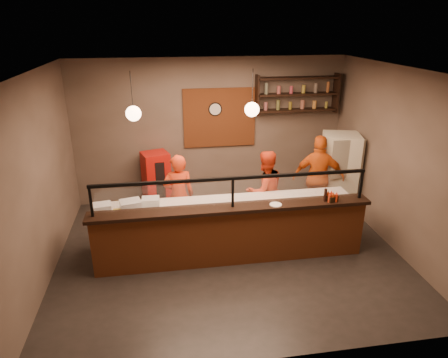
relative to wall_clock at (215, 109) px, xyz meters
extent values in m
plane|color=black|center=(-0.10, -2.46, -2.10)|extent=(6.00, 6.00, 0.00)
plane|color=#3A312C|center=(-0.10, -2.46, 1.10)|extent=(6.00, 6.00, 0.00)
plane|color=#6C5B4F|center=(-0.10, 0.04, -0.50)|extent=(6.00, 0.00, 6.00)
plane|color=#6C5B4F|center=(-3.10, -2.46, -0.50)|extent=(0.00, 5.00, 5.00)
plane|color=#6C5B4F|center=(2.90, -2.46, -0.50)|extent=(0.00, 5.00, 5.00)
plane|color=#6C5B4F|center=(-0.10, -4.96, -0.50)|extent=(6.00, 0.00, 6.00)
cube|color=#974921|center=(0.10, 0.01, -0.20)|extent=(1.60, 0.04, 1.30)
cube|color=#974921|center=(-0.10, -2.76, -1.60)|extent=(4.60, 0.25, 1.00)
cube|color=black|center=(-0.10, -2.76, -1.07)|extent=(4.70, 0.37, 0.06)
cube|color=gray|center=(-0.10, -2.26, -1.68)|extent=(4.60, 0.75, 0.85)
cube|color=beige|center=(-0.10, -2.26, -1.23)|extent=(4.60, 0.75, 0.05)
cube|color=white|center=(-0.10, -2.76, -0.79)|extent=(4.40, 0.02, 0.50)
cube|color=black|center=(-0.10, -2.76, -0.54)|extent=(4.50, 0.05, 0.05)
cube|color=black|center=(-2.32, -2.76, -0.79)|extent=(0.04, 0.04, 0.50)
cube|color=black|center=(-0.10, -2.76, -0.79)|extent=(0.04, 0.04, 0.50)
cube|color=black|center=(2.12, -2.76, -0.79)|extent=(0.04, 0.04, 0.50)
cube|color=black|center=(1.80, -0.14, -0.05)|extent=(1.80, 0.28, 0.04)
cube|color=black|center=(1.80, -0.14, 0.30)|extent=(1.80, 0.28, 0.04)
cube|color=black|center=(1.80, -0.14, 0.65)|extent=(1.80, 0.28, 0.04)
cube|color=black|center=(0.90, -0.14, 0.30)|extent=(0.04, 0.28, 0.85)
cube|color=black|center=(2.70, -0.14, 0.30)|extent=(0.04, 0.28, 0.85)
cylinder|color=black|center=(0.00, 0.00, 0.00)|extent=(0.30, 0.04, 0.30)
cylinder|color=black|center=(-1.60, -2.26, 0.80)|extent=(0.01, 0.01, 0.60)
sphere|color=#E7AD7F|center=(-1.60, -2.26, 0.45)|extent=(0.24, 0.24, 0.24)
cylinder|color=black|center=(0.30, -2.26, 0.80)|extent=(0.01, 0.01, 0.60)
sphere|color=#E7AD7F|center=(0.30, -2.26, 0.45)|extent=(0.24, 0.24, 0.24)
imported|color=red|center=(-0.93, -1.62, -1.29)|extent=(0.62, 0.43, 1.63)
imported|color=red|center=(0.74, -1.65, -1.29)|extent=(0.93, 0.81, 1.62)
imported|color=#E15D15|center=(1.95, -1.35, -1.21)|extent=(1.13, 0.71, 1.78)
cube|color=#EAE8C6|center=(2.50, -1.11, -1.24)|extent=(0.87, 0.83, 1.73)
cube|color=#B2120B|center=(-1.36, -0.31, -1.47)|extent=(0.66, 0.63, 1.26)
cylinder|color=beige|center=(0.84, -2.35, -1.19)|extent=(0.52, 0.52, 0.01)
cube|color=silver|center=(-1.44, -2.18, -1.13)|extent=(0.30, 0.24, 0.15)
cube|color=silver|center=(-1.78, -2.29, -1.11)|extent=(0.39, 0.34, 0.17)
cube|color=white|center=(-2.25, -2.32, -1.12)|extent=(0.35, 0.30, 0.16)
cylinder|color=gold|center=(-1.88, -2.33, -1.17)|extent=(0.36, 0.06, 0.06)
cube|color=black|center=(1.60, -2.81, -0.99)|extent=(0.20, 0.18, 0.10)
cylinder|color=black|center=(1.48, -2.80, -0.93)|extent=(0.05, 0.05, 0.22)
cylinder|color=white|center=(0.62, -2.82, -1.03)|extent=(0.22, 0.22, 0.01)
camera|label=1|loc=(-1.17, -8.58, 1.81)|focal=32.00mm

